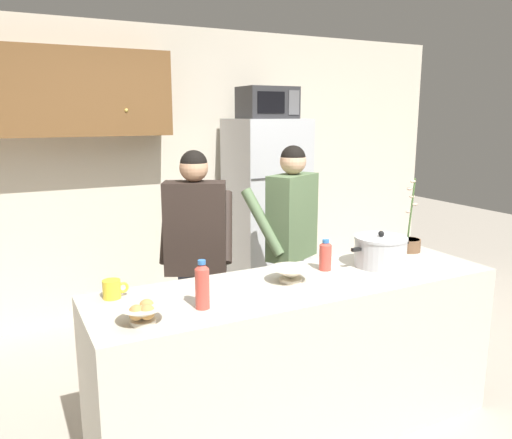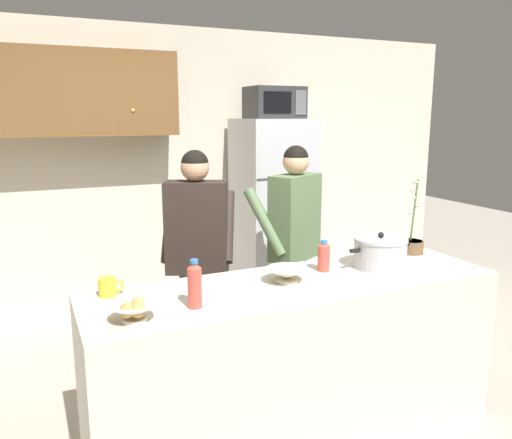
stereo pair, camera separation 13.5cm
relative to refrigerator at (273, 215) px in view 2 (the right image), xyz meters
name	(u,v)px [view 2 (the right image)]	position (x,y,z in m)	size (l,w,h in m)	color
ground_plane	(295,430)	(-0.77, -1.85, -0.90)	(14.00, 14.00, 0.00)	#B2A899
back_wall_unit	(152,157)	(-1.03, 0.40, 0.55)	(6.00, 0.48, 2.60)	beige
kitchen_island	(296,359)	(-0.77, -1.85, -0.44)	(2.33, 0.68, 0.92)	beige
refrigerator	(273,215)	(0.00, 0.00, 0.00)	(0.64, 0.68, 1.79)	#B7BABF
microwave	(274,103)	(0.00, -0.02, 1.04)	(0.48, 0.37, 0.28)	#2D2D30
person_near_pot	(197,240)	(-1.07, -1.00, 0.10)	(0.60, 0.56, 1.60)	#33384C
person_by_sink	(294,229)	(-0.33, -1.01, 0.11)	(0.60, 0.57, 1.61)	#33384C
cooking_pot	(380,253)	(-0.18, -1.82, 0.12)	(0.43, 0.32, 0.22)	silver
coffee_mug	(108,287)	(-1.75, -1.64, 0.07)	(0.13, 0.09, 0.10)	yellow
bread_bowl	(134,311)	(-1.70, -2.02, 0.08)	(0.21, 0.21, 0.10)	beige
empty_bowl	(287,274)	(-0.82, -1.82, 0.07)	(0.23, 0.23, 0.08)	beige
bottle_near_edge	(324,256)	(-0.53, -1.73, 0.12)	(0.07, 0.07, 0.19)	#D84C3F
bottle_mid_counter	(195,284)	(-1.40, -1.97, 0.14)	(0.07, 0.07, 0.24)	#D84C3F
potted_orchid	(412,243)	(0.22, -1.64, 0.10)	(0.15, 0.15, 0.50)	brown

